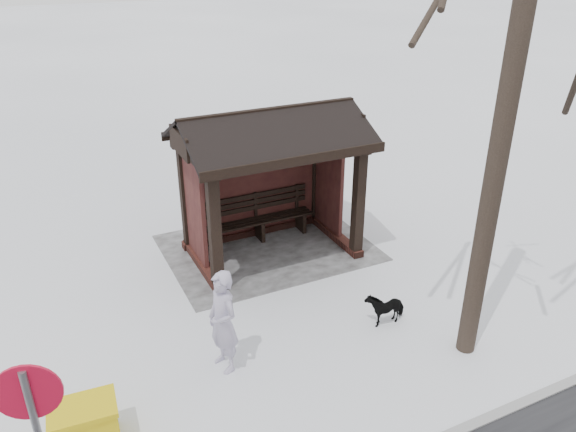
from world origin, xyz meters
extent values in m
plane|color=white|center=(0.00, 0.00, 0.00)|extent=(120.00, 120.00, 0.00)
cube|color=#929398|center=(0.00, -0.20, 0.01)|extent=(4.20, 3.20, 0.02)
cube|color=#391A14|center=(0.00, -0.90, 0.08)|extent=(3.30, 0.22, 0.16)
cube|color=#391A14|center=(-1.50, 0.00, 0.08)|extent=(0.22, 2.10, 0.16)
cube|color=#391A14|center=(1.50, 0.00, 0.08)|extent=(0.22, 2.10, 0.16)
cube|color=black|center=(-1.50, 0.90, 1.15)|extent=(0.20, 0.20, 2.30)
cube|color=black|center=(1.50, 0.90, 1.15)|extent=(0.20, 0.20, 2.30)
cube|color=black|center=(-1.50, -0.90, 1.15)|extent=(0.20, 0.20, 2.30)
cube|color=black|center=(1.50, -0.90, 1.15)|extent=(0.20, 0.20, 2.30)
cube|color=black|center=(0.00, -0.90, 1.23)|extent=(2.80, 0.08, 2.14)
cube|color=black|center=(-1.50, -0.31, 1.23)|extent=(0.08, 1.17, 2.14)
cube|color=black|center=(1.50, -0.31, 1.23)|extent=(0.08, 1.17, 2.14)
cube|color=black|center=(0.00, 0.90, 2.36)|extent=(3.40, 0.20, 0.18)
cube|color=black|center=(0.00, -0.90, 2.36)|extent=(3.40, 0.20, 0.18)
cylinder|color=black|center=(-1.50, 4.20, 4.28)|extent=(0.29, 0.29, 8.55)
imported|color=#A9A1BD|center=(2.11, 2.93, 0.83)|extent=(0.52, 0.68, 1.66)
imported|color=black|center=(-0.75, 3.03, 0.29)|extent=(0.68, 0.32, 0.58)
cube|color=gold|center=(4.21, 3.56, 0.29)|extent=(0.83, 0.58, 0.57)
cube|color=gold|center=(4.21, 3.56, 0.61)|extent=(0.87, 0.63, 0.07)
cylinder|color=red|center=(4.63, 4.86, 2.14)|extent=(0.62, 0.17, 0.63)
cylinder|color=white|center=(4.63, 4.84, 2.14)|extent=(0.48, 0.14, 0.48)
camera|label=1|loc=(4.19, 9.41, 5.83)|focal=35.00mm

